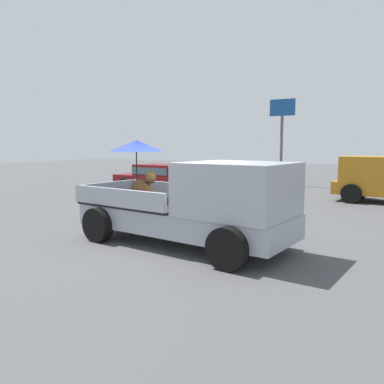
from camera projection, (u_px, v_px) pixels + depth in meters
ground_plane at (183, 244)px, 8.69m from camera, size 80.00×80.00×0.00m
pickup_truck_main at (198, 203)px, 8.34m from camera, size 5.22×2.69×2.37m
parked_sedan_near at (159, 177)px, 18.32m from camera, size 4.39×2.16×1.33m
motel_sign at (282, 125)px, 21.11m from camera, size 1.40×0.16×4.76m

